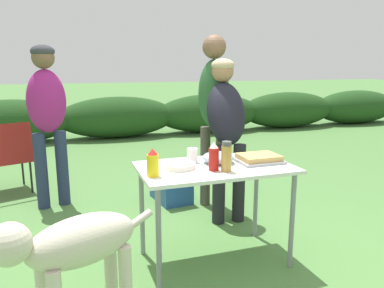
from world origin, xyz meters
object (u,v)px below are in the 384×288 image
object	(u,v)px
cooler_box	(171,185)
mustard_bottle	(153,163)
plate_stack	(179,166)
folding_table	(215,176)
standing_person_in_red_jacket	(226,122)
food_tray	(259,159)
mixing_bowl	(218,157)
spice_jar	(226,157)
paper_cup_stack	(192,155)
ketchup_bottle	(214,157)
standing_person_with_beanie	(214,104)
dog	(73,250)
camp_chair_green_behind_table	(8,154)
standing_person_in_dark_puffer	(47,110)

from	to	relation	value
cooler_box	mustard_bottle	bearing A→B (deg)	-27.73
plate_stack	mustard_bottle	bearing A→B (deg)	-148.92
folding_table	standing_person_in_red_jacket	size ratio (longest dim) A/B	0.73
folding_table	food_tray	bearing A→B (deg)	-0.47
folding_table	mixing_bowl	world-z (taller)	mixing_bowl
mixing_bowl	spice_jar	bearing A→B (deg)	-98.49
spice_jar	paper_cup_stack	bearing A→B (deg)	116.06
folding_table	standing_person_in_red_jacket	distance (m)	0.87
food_tray	ketchup_bottle	xyz separation A→B (m)	(-0.41, -0.10, 0.07)
paper_cup_stack	standing_person_in_red_jacket	size ratio (longest dim) A/B	0.07
standing_person_with_beanie	paper_cup_stack	bearing A→B (deg)	-72.35
dog	camp_chair_green_behind_table	world-z (taller)	camp_chair_green_behind_table
folding_table	standing_person_with_beanie	distance (m)	1.19
spice_jar	standing_person_in_red_jacket	distance (m)	0.96
spice_jar	cooler_box	distance (m)	1.64
folding_table	mustard_bottle	bearing A→B (deg)	-167.34
plate_stack	mixing_bowl	xyz separation A→B (m)	(0.32, 0.04, 0.02)
mixing_bowl	cooler_box	bearing A→B (deg)	90.68
cooler_box	folding_table	bearing A→B (deg)	-9.73
folding_table	spice_jar	world-z (taller)	spice_jar
spice_jar	camp_chair_green_behind_table	distance (m)	2.85
dog	camp_chair_green_behind_table	xyz separation A→B (m)	(-0.63, 2.67, -0.05)
standing_person_with_beanie	plate_stack	bearing A→B (deg)	-75.06
folding_table	dog	xyz separation A→B (m)	(-1.01, -0.54, -0.15)
cooler_box	paper_cup_stack	bearing A→B (deg)	-15.77
dog	cooler_box	xyz separation A→B (m)	(1.04, 1.89, -0.35)
food_tray	ketchup_bottle	bearing A→B (deg)	-165.85
mixing_bowl	spice_jar	xyz separation A→B (m)	(-0.03, -0.22, 0.06)
folding_table	standing_person_in_dark_puffer	world-z (taller)	standing_person_in_dark_puffer
food_tray	dog	xyz separation A→B (m)	(-1.36, -0.53, -0.25)
ketchup_bottle	standing_person_with_beanie	world-z (taller)	standing_person_with_beanie
folding_table	food_tray	xyz separation A→B (m)	(0.35, -0.00, 0.10)
plate_stack	standing_person_with_beanie	size ratio (longest dim) A/B	0.13
folding_table	camp_chair_green_behind_table	world-z (taller)	camp_chair_green_behind_table
mustard_bottle	standing_person_with_beanie	xyz separation A→B (m)	(0.89, 1.15, 0.25)
spice_jar	mustard_bottle	xyz separation A→B (m)	(-0.50, 0.04, -0.01)
food_tray	plate_stack	world-z (taller)	food_tray
standing_person_in_red_jacket	camp_chair_green_behind_table	distance (m)	2.53
food_tray	standing_person_in_red_jacket	xyz separation A→B (m)	(0.05, 0.73, 0.17)
spice_jar	standing_person_in_dark_puffer	size ratio (longest dim) A/B	0.13
standing_person_in_dark_puffer	standing_person_in_red_jacket	bearing A→B (deg)	-43.81
cooler_box	standing_person_with_beanie	bearing A→B (deg)	42.26
food_tray	dog	bearing A→B (deg)	-158.52
plate_stack	standing_person_in_red_jacket	bearing A→B (deg)	46.51
plate_stack	camp_chair_green_behind_table	size ratio (longest dim) A/B	0.27
cooler_box	spice_jar	bearing A→B (deg)	-8.77
mixing_bowl	ketchup_bottle	distance (m)	0.21
mixing_bowl	spice_jar	world-z (taller)	spice_jar
standing_person_in_red_jacket	dog	size ratio (longest dim) A/B	1.67
camp_chair_green_behind_table	cooler_box	xyz separation A→B (m)	(1.68, -0.78, -0.30)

